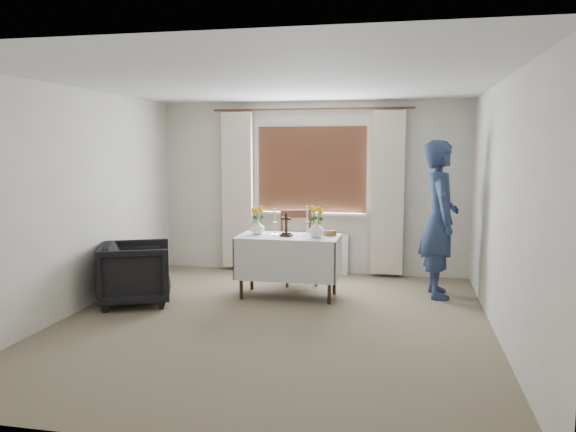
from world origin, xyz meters
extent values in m
plane|color=#82765A|center=(0.00, 0.00, 0.00)|extent=(5.00, 5.00, 0.00)
cube|color=white|center=(-0.05, 1.07, 0.38)|extent=(1.24, 0.64, 0.76)
imported|color=black|center=(-1.76, 0.40, 0.37)|extent=(1.06, 1.04, 0.73)
imported|color=navy|center=(1.76, 1.49, 0.97)|extent=(0.55, 0.76, 1.93)
cube|color=white|center=(0.00, 2.42, 0.30)|extent=(1.10, 0.10, 0.60)
imported|color=white|center=(-0.46, 1.12, 0.86)|extent=(0.23, 0.23, 0.19)
imported|color=white|center=(0.30, 1.02, 0.86)|extent=(0.23, 0.23, 0.20)
cylinder|color=olive|center=(0.43, 1.22, 0.80)|extent=(0.18, 0.18, 0.07)
camera|label=1|loc=(1.33, -5.58, 1.85)|focal=35.00mm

